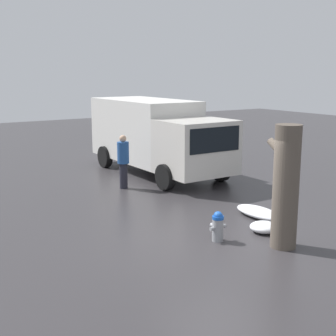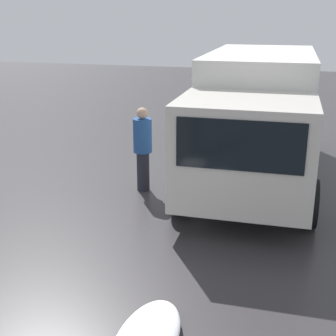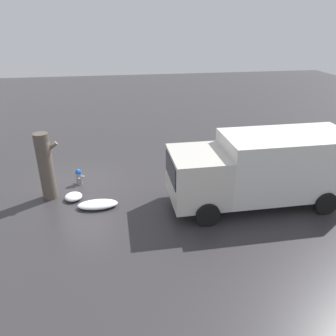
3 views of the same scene
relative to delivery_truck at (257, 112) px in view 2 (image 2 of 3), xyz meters
name	(u,v)px [view 2 (image 2 of 3)]	position (x,y,z in m)	size (l,w,h in m)	color
delivery_truck	(257,112)	(0.00, 0.00, 0.00)	(7.13, 2.79, 2.88)	beige
pedestrian	(143,146)	(-1.59, 2.28, -0.56)	(0.41, 0.41, 1.86)	#23232D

